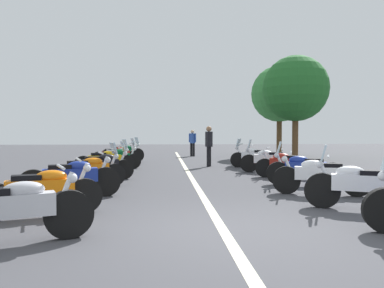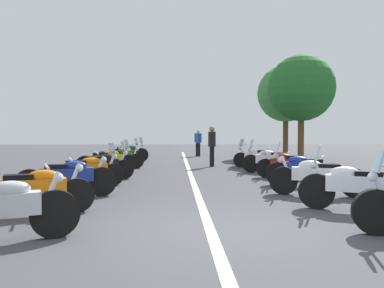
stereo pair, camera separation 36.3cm
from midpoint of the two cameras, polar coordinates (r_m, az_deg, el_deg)
name	(u,v)px [view 2 (the right image)]	position (r m, az deg, el deg)	size (l,w,h in m)	color
ground_plane	(211,232)	(5.73, 4.71, -13.06)	(80.00, 80.00, 0.00)	#424247
lane_centre_stripe	(191,176)	(12.71, 0.67, -4.82)	(30.00, 0.16, 0.01)	beige
motorcycle_left_row_1	(34,190)	(7.20, -21.33, -6.44)	(0.91, 2.05, 0.99)	black
motorcycle_left_row_2	(67,177)	(8.86, -17.11, -4.77)	(0.89, 2.14, 1.02)	black
motorcycle_left_row_3	(86,170)	(10.41, -14.73, -3.83)	(1.14, 1.99, 1.20)	black
motorcycle_left_row_4	(102,165)	(11.90, -12.55, -3.11)	(0.84, 1.97, 1.20)	black
motorcycle_left_row_5	(107,160)	(13.64, -11.86, -2.42)	(1.03, 2.03, 1.22)	black
motorcycle_left_row_6	(119,158)	(15.30, -10.33, -2.07)	(0.87, 2.00, 0.98)	black
motorcycle_left_row_7	(121,155)	(17.03, -10.10, -1.61)	(0.93, 2.09, 1.20)	black
motorcycle_left_row_8	(128,152)	(18.67, -9.10, -1.26)	(1.03, 2.02, 1.23)	black
motorcycle_right_row_1	(354,186)	(7.72, 24.37, -5.74)	(1.01, 1.91, 1.23)	black
motorcycle_right_row_2	(317,176)	(9.26, 19.40, -4.54)	(0.97, 2.13, 1.01)	black
motorcycle_right_row_3	(304,169)	(10.80, 17.37, -3.60)	(0.87, 2.06, 1.21)	black
motorcycle_right_row_4	(287,164)	(12.38, 14.96, -2.99)	(1.04, 1.88, 0.99)	black
motorcycle_right_row_5	(271,160)	(13.89, 12.55, -2.36)	(0.95, 2.08, 1.22)	black
motorcycle_right_row_6	(258,157)	(15.63, 10.56, -1.91)	(1.16, 1.95, 1.21)	black
traffic_cone_0	(295,163)	(14.96, 15.85, -2.79)	(0.36, 0.36, 0.61)	orange
bystander_0	(198,141)	(22.96, 1.37, 0.47)	(0.38, 0.42, 1.61)	black
bystander_1	(212,143)	(16.09, 3.67, 0.17)	(0.49, 0.32, 1.72)	black
roadside_tree_0	(286,94)	(24.01, 14.37, 7.35)	(3.45, 3.45, 5.56)	brown
roadside_tree_1	(301,88)	(20.90, 16.61, 8.04)	(3.48, 3.48, 5.52)	brown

